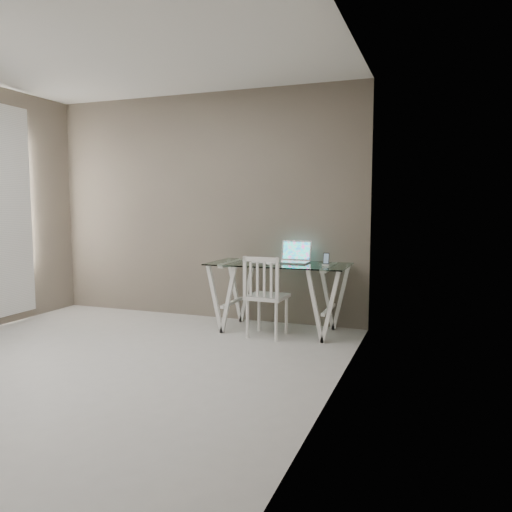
# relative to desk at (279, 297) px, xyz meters

# --- Properties ---
(room) EXTENTS (4.50, 4.52, 2.71)m
(room) POSITION_rel_desk_xyz_m (-1.15, -1.83, 1.33)
(room) COLOR #B2B0AB
(room) RESTS_ON ground
(desk) EXTENTS (1.50, 0.70, 0.75)m
(desk) POSITION_rel_desk_xyz_m (0.00, 0.00, 0.00)
(desk) COLOR silver
(desk) RESTS_ON ground
(chair) EXTENTS (0.41, 0.41, 0.86)m
(chair) POSITION_rel_desk_xyz_m (-0.06, -0.29, 0.09)
(chair) COLOR white
(chair) RESTS_ON ground
(laptop) EXTENTS (0.33, 0.29, 0.23)m
(laptop) POSITION_rel_desk_xyz_m (0.13, 0.16, 0.42)
(laptop) COLOR silver
(laptop) RESTS_ON desk
(keyboard) EXTENTS (0.26, 0.11, 0.01)m
(keyboard) POSITION_rel_desk_xyz_m (-0.19, -0.03, 0.37)
(keyboard) COLOR silver
(keyboard) RESTS_ON desk
(mouse) EXTENTS (0.12, 0.07, 0.04)m
(mouse) POSITION_rel_desk_xyz_m (-0.02, -0.19, 0.38)
(mouse) COLOR white
(mouse) RESTS_ON desk
(phone_dock) EXTENTS (0.07, 0.07, 0.13)m
(phone_dock) POSITION_rel_desk_xyz_m (0.52, -0.02, 0.40)
(phone_dock) COLOR white
(phone_dock) RESTS_ON desk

